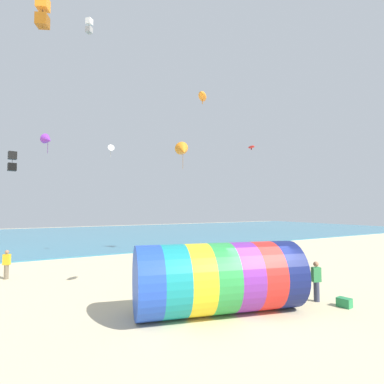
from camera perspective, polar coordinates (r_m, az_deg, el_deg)
ground_plane at (r=12.34m, az=12.61°, el=-21.80°), size 120.00×120.00×0.00m
sea at (r=46.46m, az=-20.68°, el=-7.75°), size 120.00×40.00×0.10m
giant_inflatable_tube at (r=11.95m, az=5.18°, el=-15.94°), size 6.79×4.17×2.63m
kite_handler at (r=14.38m, az=22.60°, el=-15.37°), size 0.41×0.33×1.69m
kite_red_parafoil at (r=27.22m, az=11.24°, el=8.41°), size 0.39×0.77×0.41m
kite_black_box at (r=25.84m, az=-31.04°, el=5.04°), size 0.61×0.61×1.52m
kite_white_box at (r=28.39m, az=-19.01°, el=27.75°), size 0.61×0.61×1.23m
kite_orange_parafoil at (r=13.65m, az=2.00°, el=17.73°), size 0.85×0.95×0.47m
kite_orange_box at (r=17.77m, az=-26.57°, el=28.28°), size 0.69×0.69×1.47m
kite_white_delta at (r=26.20m, az=-15.23°, el=7.96°), size 0.60×0.67×1.04m
kite_purple_delta at (r=26.14m, az=-25.76°, el=8.96°), size 1.19×1.28×1.59m
kite_orange_delta at (r=26.42m, az=-1.75°, el=7.94°), size 1.58×1.88×2.45m
bystander_near_water at (r=20.18m, az=-31.84°, el=-11.62°), size 0.42×0.36×1.62m
cooler_box at (r=14.21m, az=27.02°, el=-18.24°), size 0.42×0.56×0.36m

